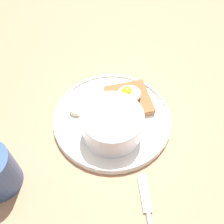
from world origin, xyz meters
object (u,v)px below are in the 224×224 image
(oatmeal_bowl, at_px, (112,124))
(banana_slice_front, at_px, (77,109))
(banana_slice_left, at_px, (88,104))
(knife, at_px, (148,210))
(poached_egg, at_px, (129,94))
(toast_slice, at_px, (129,100))

(oatmeal_bowl, height_order, banana_slice_front, oatmeal_bowl)
(banana_slice_left, bearing_deg, knife, 106.16)
(oatmeal_bowl, xyz_separation_m, banana_slice_left, (0.04, -0.08, -0.03))
(banana_slice_front, height_order, knife, banana_slice_front)
(banana_slice_front, bearing_deg, knife, 112.54)
(knife, bearing_deg, oatmeal_bowl, -79.30)
(oatmeal_bowl, relative_size, poached_egg, 2.32)
(knife, bearing_deg, banana_slice_front, -67.46)
(toast_slice, distance_m, banana_slice_front, 0.12)
(banana_slice_left, xyz_separation_m, knife, (-0.07, 0.25, -0.01))
(knife, bearing_deg, banana_slice_left, -73.84)
(oatmeal_bowl, height_order, banana_slice_left, oatmeal_bowl)
(toast_slice, relative_size, knife, 0.80)
(poached_egg, relative_size, knife, 0.43)
(oatmeal_bowl, distance_m, poached_egg, 0.09)
(oatmeal_bowl, bearing_deg, banana_slice_front, -46.51)
(banana_slice_left, bearing_deg, toast_slice, 174.16)
(oatmeal_bowl, height_order, knife, oatmeal_bowl)
(banana_slice_left, bearing_deg, poached_egg, 174.16)
(toast_slice, relative_size, poached_egg, 1.88)
(poached_egg, height_order, knife, poached_egg)
(banana_slice_left, distance_m, knife, 0.26)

